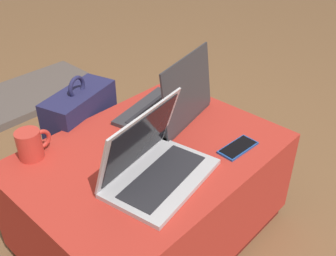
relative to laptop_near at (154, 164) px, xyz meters
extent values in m
plane|color=brown|center=(0.09, 0.11, -0.47)|extent=(14.00, 14.00, 0.00)
cube|color=maroon|center=(0.09, 0.11, -0.44)|extent=(0.89, 0.65, 0.05)
cube|color=#B22D23|center=(0.09, 0.11, -0.23)|extent=(0.92, 0.68, 0.37)
cube|color=#B7B7BC|center=(0.00, -0.03, -0.04)|extent=(0.40, 0.29, 0.02)
cube|color=#232328|center=(0.01, -0.03, -0.03)|extent=(0.34, 0.18, 0.00)
cube|color=#B7B7BC|center=(-0.01, 0.05, 0.08)|extent=(0.37, 0.13, 0.23)
cube|color=black|center=(-0.01, 0.05, 0.08)|extent=(0.33, 0.12, 0.20)
cube|color=#333338|center=(0.30, 0.25, -0.04)|extent=(0.39, 0.32, 0.02)
cube|color=#232328|center=(0.30, 0.26, -0.03)|extent=(0.32, 0.20, 0.00)
cube|color=#333338|center=(0.32, 0.14, 0.09)|extent=(0.34, 0.11, 0.26)
cube|color=#B23D93|center=(0.32, 0.14, 0.09)|extent=(0.31, 0.09, 0.23)
cube|color=#1E4C9E|center=(0.31, -0.11, -0.05)|extent=(0.16, 0.08, 0.01)
cube|color=black|center=(0.31, -0.11, -0.04)|extent=(0.14, 0.07, 0.00)
cube|color=#23234C|center=(0.10, 0.53, -0.22)|extent=(0.36, 0.23, 0.49)
cube|color=#1E1E41|center=(0.07, 0.62, -0.32)|extent=(0.27, 0.12, 0.22)
torus|color=#23234C|center=(0.10, 0.53, 0.05)|extent=(0.10, 0.04, 0.09)
cylinder|color=red|center=(-0.22, 0.38, 0.00)|extent=(0.08, 0.08, 0.10)
torus|color=red|center=(-0.17, 0.38, 0.00)|extent=(0.07, 0.02, 0.07)
camera|label=1|loc=(-0.69, -0.70, 0.78)|focal=42.00mm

